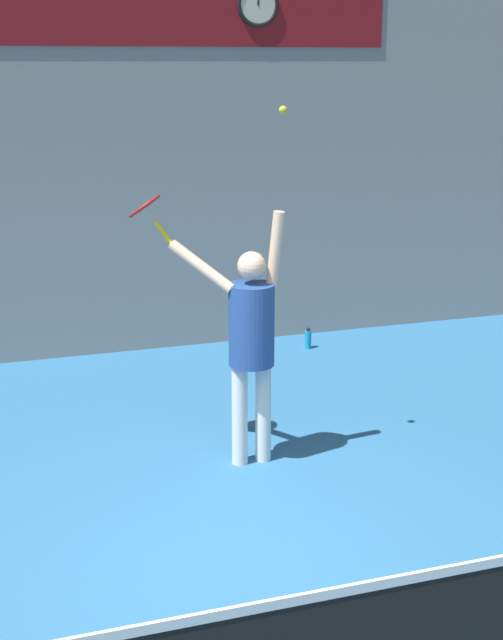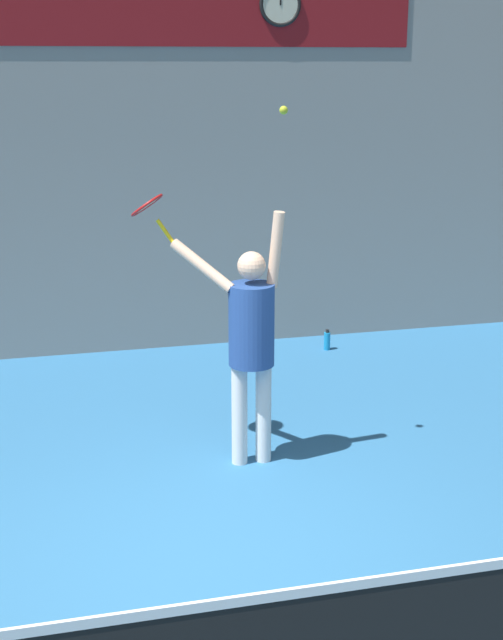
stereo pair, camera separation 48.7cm
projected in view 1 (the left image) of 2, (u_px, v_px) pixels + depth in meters
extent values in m
plane|color=teal|center=(237.00, 582.00, 5.72)|extent=(18.00, 18.00, 0.00)
cube|color=gray|center=(100.00, 131.00, 9.57)|extent=(18.00, 0.10, 5.00)
cube|color=maroon|center=(94.00, 1.00, 9.15)|extent=(6.53, 0.02, 0.88)
cylinder|color=beige|center=(258.00, 4.00, 9.66)|extent=(0.43, 0.02, 0.43)
torus|color=black|center=(258.00, 4.00, 9.66)|extent=(0.47, 0.04, 0.47)
cube|color=white|center=(341.00, 591.00, 3.99)|extent=(6.01, 0.02, 0.05)
cylinder|color=white|center=(240.00, 415.00, 7.30)|extent=(0.13, 0.13, 0.86)
cylinder|color=white|center=(263.00, 412.00, 7.36)|extent=(0.13, 0.13, 0.86)
cylinder|color=#26478C|center=(251.00, 325.00, 7.12)|extent=(0.37, 0.37, 0.67)
sphere|color=beige|center=(251.00, 266.00, 6.98)|extent=(0.23, 0.23, 0.23)
cylinder|color=beige|center=(275.00, 249.00, 6.99)|extent=(0.17, 0.16, 0.61)
cylinder|color=beige|center=(201.00, 267.00, 7.03)|extent=(0.49, 0.42, 0.40)
cylinder|color=yellow|center=(163.00, 233.00, 7.05)|extent=(0.15, 0.10, 0.20)
torus|color=red|center=(144.00, 206.00, 7.02)|extent=(0.37, 0.39, 0.19)
cylinder|color=beige|center=(144.00, 206.00, 7.02)|extent=(0.30, 0.33, 0.15)
sphere|color=#CCDB2D|center=(283.00, 110.00, 6.71)|extent=(0.06, 0.06, 0.06)
cylinder|color=#198CCC|center=(308.00, 340.00, 10.36)|extent=(0.07, 0.07, 0.21)
cylinder|color=black|center=(308.00, 330.00, 10.33)|extent=(0.04, 0.04, 0.04)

